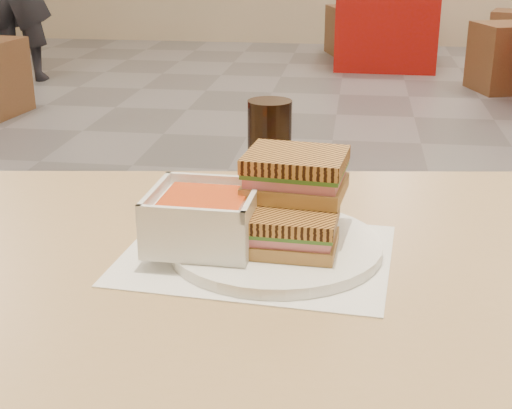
# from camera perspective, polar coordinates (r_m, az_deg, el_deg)

# --- Properties ---
(main_table) EXTENTS (1.28, 0.86, 0.75)m
(main_table) POSITION_cam_1_polar(r_m,az_deg,el_deg) (0.99, -3.09, -10.10)
(main_table) COLOR #A68155
(main_table) RESTS_ON ground
(tray_liner) EXTENTS (0.36, 0.29, 0.00)m
(tray_liner) POSITION_cam_1_polar(r_m,az_deg,el_deg) (0.94, 0.07, -3.92)
(tray_liner) COLOR white
(tray_liner) RESTS_ON main_table
(plate) EXTENTS (0.27, 0.27, 0.01)m
(plate) POSITION_cam_1_polar(r_m,az_deg,el_deg) (0.94, 1.53, -3.24)
(plate) COLOR white
(plate) RESTS_ON tray_liner
(soup_bowl) EXTENTS (0.14, 0.14, 0.07)m
(soup_bowl) POSITION_cam_1_polar(r_m,az_deg,el_deg) (0.92, -4.09, -1.20)
(soup_bowl) COLOR white
(soup_bowl) RESTS_ON plate
(panini_lower) EXTENTS (0.11, 0.10, 0.05)m
(panini_lower) POSITION_cam_1_polar(r_m,az_deg,el_deg) (0.90, 2.84, -2.06)
(panini_lower) COLOR #B98A41
(panini_lower) RESTS_ON plate
(panini_upper) EXTENTS (0.14, 0.12, 0.06)m
(panini_upper) POSITION_cam_1_polar(r_m,az_deg,el_deg) (0.94, 3.11, 2.41)
(panini_upper) COLOR #B98A41
(panini_upper) RESTS_ON panini_lower
(cola_glass) EXTENTS (0.07, 0.07, 0.15)m
(cola_glass) POSITION_cam_1_polar(r_m,az_deg,el_deg) (1.14, 1.06, 4.51)
(cola_glass) COLOR black
(cola_glass) RESTS_ON main_table
(bg_table_2) EXTENTS (0.87, 0.87, 0.75)m
(bg_table_2) POSITION_cam_1_polar(r_m,az_deg,el_deg) (6.66, 10.15, 13.76)
(bg_table_2) COLOR #940E05
(bg_table_2) RESTS_ON ground
(bg_chair_1l) EXTENTS (0.55, 0.55, 0.49)m
(bg_chair_1l) POSITION_cam_1_polar(r_m,az_deg,el_deg) (5.83, 18.92, 10.79)
(bg_chair_1l) COLOR brown
(bg_chair_1l) RESTS_ON ground
(bg_chair_2l) EXTENTS (0.50, 0.50, 0.45)m
(bg_chair_2l) POSITION_cam_1_polar(r_m,az_deg,el_deg) (7.29, 7.34, 13.32)
(bg_chair_2l) COLOR brown
(bg_chair_2l) RESTS_ON ground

